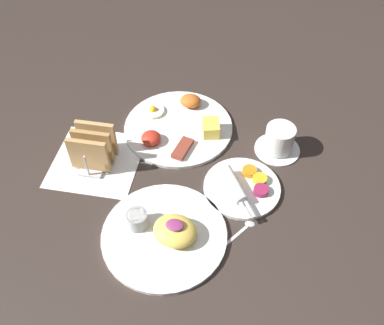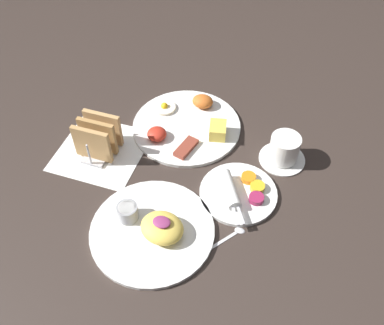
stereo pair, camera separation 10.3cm
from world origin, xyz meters
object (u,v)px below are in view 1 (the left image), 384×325
plate_foreground (165,232)px  coffee_cup (279,140)px  plate_condiments (242,186)px  plate_breakfast (179,126)px  toast_rack (93,147)px

plate_foreground → coffee_cup: coffee_cup is taller
plate_condiments → coffee_cup: (0.08, 0.15, 0.03)m
plate_breakfast → coffee_cup: size_ratio=2.50×
plate_condiments → plate_foreground: (-0.16, -0.16, 0.00)m
plate_breakfast → plate_condiments: size_ratio=1.51×
toast_rack → coffee_cup: size_ratio=0.97×
plate_foreground → toast_rack: size_ratio=2.44×
plate_condiments → toast_rack: size_ratio=1.71×
plate_foreground → plate_condiments: bearing=46.2°
plate_breakfast → toast_rack: toast_rack is taller
plate_condiments → plate_foreground: plate_foreground is taller
toast_rack → coffee_cup: (0.46, 0.12, -0.02)m
plate_condiments → toast_rack: toast_rack is taller
plate_breakfast → toast_rack: size_ratio=2.59×
coffee_cup → plate_foreground: bearing=-127.3°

